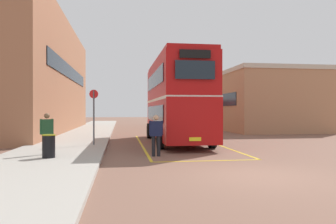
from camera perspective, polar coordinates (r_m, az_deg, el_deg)
ground_plane at (r=23.63m, az=0.99°, el=-4.24°), size 135.60×135.60×0.00m
sidewalk_left at (r=25.85m, az=-14.30°, el=-3.70°), size 4.00×57.60×0.14m
brick_building_left at (r=30.09m, az=-22.34°, el=5.57°), size 5.99×24.46×9.29m
depot_building_right at (r=33.39m, az=15.39°, el=1.78°), size 8.34×14.10×5.48m
double_decker_bus at (r=18.79m, az=1.40°, el=2.26°), size 2.86×9.92×4.75m
single_deck_bus at (r=39.06m, az=1.89°, el=-0.05°), size 3.41×10.16×3.02m
pedestrian_boarding at (r=13.19m, az=-2.11°, el=-3.59°), size 0.57×0.26×1.68m
pedestrian_waiting_near at (r=13.58m, az=-20.51°, el=-3.09°), size 0.50×0.46×1.62m
litter_bin at (r=12.64m, az=-20.20°, el=-5.62°), size 0.48×0.48×0.85m
bus_stop_sign at (r=16.71m, az=-12.90°, el=0.06°), size 0.44×0.08×2.77m
bay_marking_yellow at (r=17.03m, az=2.46°, el=-5.98°), size 4.23×11.90×0.01m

